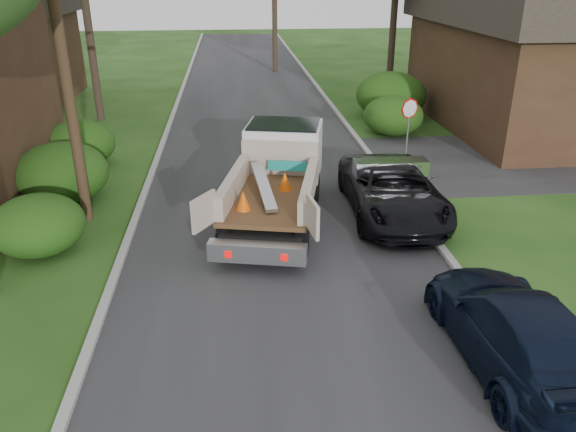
% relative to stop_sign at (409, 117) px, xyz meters
% --- Properties ---
extents(ground, '(120.00, 120.00, 0.00)m').
position_rel_stop_sign_xyz_m(ground, '(-5.20, -9.00, -1.78)').
color(ground, '#1E4112').
rests_on(ground, ground).
extents(road, '(8.00, 90.00, 0.02)m').
position_rel_stop_sign_xyz_m(road, '(-5.20, 1.00, -1.77)').
color(road, '#28282B').
rests_on(road, ground).
extents(side_street, '(16.00, 7.00, 0.02)m').
position_rel_stop_sign_xyz_m(side_street, '(6.80, 0.00, -1.77)').
color(side_street, '#28282B').
rests_on(side_street, ground).
extents(curb_left, '(0.20, 90.00, 0.12)m').
position_rel_stop_sign_xyz_m(curb_left, '(-9.30, 1.00, -1.72)').
color(curb_left, '#9E9E99').
rests_on(curb_left, ground).
extents(curb_right, '(0.20, 90.00, 0.12)m').
position_rel_stop_sign_xyz_m(curb_right, '(-1.10, 1.00, -1.72)').
color(curb_right, '#9E9E99').
rests_on(curb_right, ground).
extents(stop_sign, '(0.71, 0.32, 2.48)m').
position_rel_stop_sign_xyz_m(stop_sign, '(0.00, 0.00, 0.00)').
color(stop_sign, slate).
rests_on(stop_sign, ground).
extents(utility_pole, '(2.42, 1.25, 10.00)m').
position_rel_stop_sign_xyz_m(utility_pole, '(-10.68, -4.02, 3.40)').
color(utility_pole, '#382619').
rests_on(utility_pole, ground).
extents(house_right, '(9.72, 12.96, 6.20)m').
position_rel_stop_sign_xyz_m(house_right, '(7.80, 5.00, 1.38)').
color(house_right, '#3C2518').
rests_on(house_right, ground).
extents(hedge_left_a, '(2.34, 2.34, 1.53)m').
position_rel_stop_sign_xyz_m(hedge_left_a, '(-11.40, -6.00, -1.01)').
color(hedge_left_a, '#1C4810').
rests_on(hedge_left_a, ground).
extents(hedge_left_b, '(2.86, 2.86, 1.87)m').
position_rel_stop_sign_xyz_m(hedge_left_b, '(-11.70, -2.50, -0.84)').
color(hedge_left_b, '#1C4810').
rests_on(hedge_left_b, ground).
extents(hedge_left_c, '(2.60, 2.60, 1.70)m').
position_rel_stop_sign_xyz_m(hedge_left_c, '(-12.00, 1.00, -0.93)').
color(hedge_left_c, '#1C4810').
rests_on(hedge_left_c, ground).
extents(hedge_right_a, '(2.60, 2.60, 1.70)m').
position_rel_stop_sign_xyz_m(hedge_right_a, '(0.60, 4.00, -0.93)').
color(hedge_right_a, '#1C4810').
rests_on(hedge_right_a, ground).
extents(hedge_right_b, '(3.38, 3.38, 2.21)m').
position_rel_stop_sign_xyz_m(hedge_right_b, '(1.30, 7.00, -0.67)').
color(hedge_right_b, '#1C4810').
rests_on(hedge_right_b, ground).
extents(flatbed_truck, '(3.91, 6.70, 2.39)m').
position_rel_stop_sign_xyz_m(flatbed_truck, '(-5.07, -3.86, -0.48)').
color(flatbed_truck, black).
rests_on(flatbed_truck, ground).
extents(black_pickup, '(2.73, 5.58, 1.53)m').
position_rel_stop_sign_xyz_m(black_pickup, '(-1.78, -4.50, -1.01)').
color(black_pickup, black).
rests_on(black_pickup, ground).
extents(navy_suv, '(2.11, 5.06, 1.46)m').
position_rel_stop_sign_xyz_m(navy_suv, '(-1.40, -11.50, -1.05)').
color(navy_suv, black).
rests_on(navy_suv, ground).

